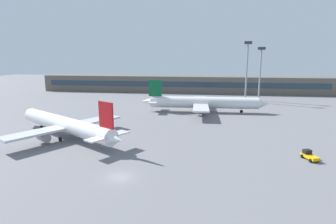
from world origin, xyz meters
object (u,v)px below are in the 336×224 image
Objects in this scene: airplane_near at (64,124)px; baggage_tug_yellow at (309,155)px; airplane_mid at (204,103)px; floodlight_tower_east at (260,70)px; floodlight_tower_west at (247,67)px.

baggage_tug_yellow is at bearing -7.52° from airplane_near.
airplane_mid is 39.79m from floodlight_tower_east.
baggage_tug_yellow is at bearing -64.47° from airplane_mid.
airplane_near is 81.39m from floodlight_tower_west.
airplane_mid is 48.22m from baggage_tug_yellow.
airplane_near is at bearing -132.65° from airplane_mid.
floodlight_tower_west is 1.10× the size of floodlight_tower_east.
floodlight_tower_east reaches higher than baggage_tug_yellow.
airplane_mid is at bearing -128.29° from floodlight_tower_east.
floodlight_tower_west reaches higher than airplane_mid.
floodlight_tower_east is (23.81, 30.15, 10.36)m from airplane_mid.
floodlight_tower_west is 7.61m from floodlight_tower_east.
airplane_near is 0.83× the size of airplane_mid.
floodlight_tower_east is at bearing 51.71° from airplane_mid.
airplane_near is at bearing 172.48° from baggage_tug_yellow.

